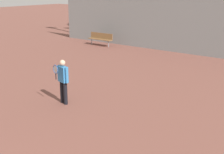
{
  "coord_description": "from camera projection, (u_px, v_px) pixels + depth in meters",
  "views": [
    {
      "loc": [
        5.28,
        -0.89,
        4.06
      ],
      "look_at": [
        -1.24,
        7.53,
        0.93
      ],
      "focal_mm": 50.0,
      "sensor_mm": 36.0,
      "label": 1
    }
  ],
  "objects": [
    {
      "name": "bench_courtside_far",
      "position": [
        101.0,
        38.0,
        21.75
      ],
      "size": [
        1.93,
        0.4,
        0.88
      ],
      "color": "brown",
      "rests_on": "ground_plane"
    },
    {
      "name": "tennis_player",
      "position": [
        63.0,
        79.0,
        10.92
      ],
      "size": [
        0.59,
        0.46,
        1.6
      ],
      "rotation": [
        0.0,
        0.0,
        -0.22
      ],
      "color": "black",
      "rests_on": "ground_plane"
    }
  ]
}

